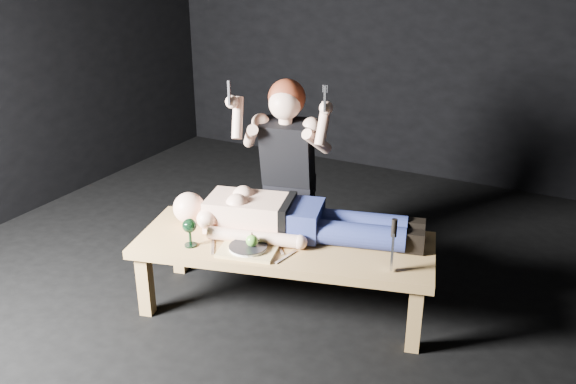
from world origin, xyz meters
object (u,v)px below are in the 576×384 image
object	(u,v)px
kneeling_woman	(290,169)
goblet	(190,233)
lying_man	(297,215)
carving_knife	(393,246)
serving_tray	(248,250)
table	(284,274)

from	to	relation	value
kneeling_woman	goblet	world-z (taller)	kneeling_woman
lying_man	carving_knife	bearing A→B (deg)	-29.05
lying_man	serving_tray	distance (m)	0.38
kneeling_woman	goblet	size ratio (longest dim) A/B	7.80
table	goblet	bearing A→B (deg)	-161.03
lying_man	serving_tray	world-z (taller)	lying_man
kneeling_woman	goblet	bearing A→B (deg)	-115.95
carving_knife	goblet	bearing A→B (deg)	178.27
goblet	carving_knife	world-z (taller)	carving_knife
table	serving_tray	xyz separation A→B (m)	(-0.12, -0.21, 0.24)
table	lying_man	distance (m)	0.37
goblet	carving_knife	bearing A→B (deg)	13.00
kneeling_woman	lying_man	bearing A→B (deg)	-71.56
table	carving_knife	size ratio (longest dim) A/B	5.67
lying_man	kneeling_woman	xyz separation A→B (m)	(-0.28, 0.45, 0.10)
kneeling_woman	goblet	xyz separation A→B (m)	(-0.20, -0.88, -0.14)
kneeling_woman	serving_tray	size ratio (longest dim) A/B	4.12
table	lying_man	world-z (taller)	lying_man
lying_man	serving_tray	bearing A→B (deg)	-127.78
goblet	carving_knife	xyz separation A→B (m)	(1.14, 0.26, 0.07)
serving_tray	carving_knife	world-z (taller)	carving_knife
kneeling_woman	carving_knife	xyz separation A→B (m)	(0.94, -0.62, -0.07)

